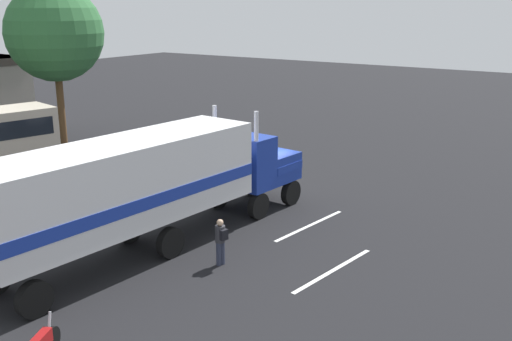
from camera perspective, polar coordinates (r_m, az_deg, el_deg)
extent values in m
plane|color=black|center=(26.80, -0.07, -2.96)|extent=(120.00, 120.00, 0.00)
cube|color=silver|center=(24.03, 5.15, -5.25)|extent=(4.39, 0.69, 0.01)
cube|color=silver|center=(20.29, 7.39, -9.42)|extent=(4.38, 0.73, 0.01)
cube|color=#193399|center=(26.33, 1.05, 0.57)|extent=(2.00, 2.64, 1.20)
cube|color=#193399|center=(24.99, -1.17, 0.92)|extent=(1.60, 2.61, 2.20)
cube|color=silver|center=(27.06, 2.26, 0.98)|extent=(0.25, 2.10, 1.08)
cube|color=#193399|center=(26.31, 1.05, 0.70)|extent=(2.00, 2.68, 0.36)
cylinder|color=silver|center=(25.14, -3.91, 2.39)|extent=(0.18, 0.18, 3.40)
cylinder|color=silver|center=(23.76, 0.02, 1.64)|extent=(0.18, 0.18, 3.40)
cube|color=silver|center=(20.54, -12.54, -1.16)|extent=(10.68, 3.44, 2.80)
cube|color=#193399|center=(20.66, -12.47, -2.28)|extent=(10.68, 3.48, 0.44)
cylinder|color=silver|center=(26.45, -2.75, -1.07)|extent=(1.35, 0.74, 0.64)
cylinder|color=black|center=(27.53, -0.40, -1.24)|extent=(1.12, 0.39, 1.10)
cylinder|color=black|center=(26.27, 3.35, -2.11)|extent=(1.12, 0.39, 1.10)
cylinder|color=black|center=(25.86, -3.60, -2.40)|extent=(1.12, 0.39, 1.10)
cylinder|color=black|center=(24.51, 0.24, -3.40)|extent=(1.12, 0.39, 1.10)
cylinder|color=black|center=(22.65, -12.03, -5.41)|extent=(1.12, 0.39, 1.10)
cylinder|color=black|center=(21.10, -8.16, -6.82)|extent=(1.12, 0.39, 1.10)
cylinder|color=black|center=(18.26, -20.40, -11.44)|extent=(1.12, 0.39, 1.10)
cylinder|color=#2D3347|center=(20.40, -3.57, -7.93)|extent=(0.18, 0.18, 0.82)
cylinder|color=#2D3347|center=(20.48, -3.24, -7.82)|extent=(0.18, 0.18, 0.82)
cylinder|color=#333338|center=(20.17, -3.44, -6.05)|extent=(0.34, 0.34, 0.58)
sphere|color=tan|center=(20.02, -3.45, -4.98)|extent=(0.23, 0.23, 0.23)
cube|color=black|center=(20.01, -3.08, -6.14)|extent=(0.29, 0.22, 0.36)
cylinder|color=black|center=(34.76, -21.78, 1.14)|extent=(1.04, 0.49, 1.00)
cylinder|color=black|center=(32.74, -20.28, 0.44)|extent=(1.04, 0.49, 1.00)
cylinder|color=black|center=(16.61, -18.82, -15.00)|extent=(0.64, 0.37, 0.66)
cylinder|color=silver|center=(16.31, -19.13, -13.81)|extent=(0.29, 0.18, 0.69)
cylinder|color=brown|center=(39.37, -18.10, 5.89)|extent=(0.44, 0.44, 4.77)
sphere|color=#2F6737|center=(38.91, -18.67, 12.34)|extent=(5.87, 5.87, 5.87)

